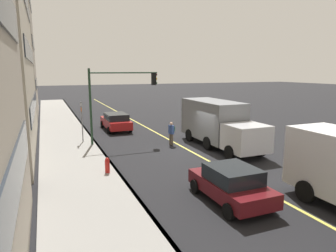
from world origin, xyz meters
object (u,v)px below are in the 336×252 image
fire_hydrant (107,167)px  car_maroon (231,184)px  traffic_light_mast (118,92)px  truck_gray (218,123)px  street_sign_post (82,119)px  pedestrian_with_backpack (171,132)px  car_red (116,121)px

fire_hydrant → car_maroon: bearing=-141.3°
traffic_light_mast → fire_hydrant: (-6.38, 2.18, -3.31)m
truck_gray → traffic_light_mast: bearing=61.9°
street_sign_post → fire_hydrant: 7.58m
pedestrian_with_backpack → fire_hydrant: (-4.60, 5.50, -0.51)m
car_maroon → traffic_light_mast: size_ratio=0.72×
truck_gray → street_sign_post: 9.73m
car_maroon → pedestrian_with_backpack: size_ratio=2.33×
traffic_light_mast → truck_gray: bearing=-118.1°
car_maroon → traffic_light_mast: traffic_light_mast is taller
car_red → fire_hydrant: (-11.73, 3.11, -0.33)m
car_red → car_maroon: bearing=-176.9°
truck_gray → fire_hydrant: bearing=110.1°
car_maroon → truck_gray: truck_gray is taller
street_sign_post → pedestrian_with_backpack: bearing=-116.2°
truck_gray → fire_hydrant: (-3.07, 8.38, -1.19)m
car_red → pedestrian_with_backpack: 7.52m
street_sign_post → car_maroon: bearing=-160.9°
pedestrian_with_backpack → car_maroon: bearing=171.2°
car_maroon → truck_gray: bearing=-28.4°
car_red → pedestrian_with_backpack: size_ratio=2.83×
truck_gray → fire_hydrant: truck_gray is taller
car_maroon → street_sign_post: (12.46, 4.32, 1.04)m
pedestrian_with_backpack → truck_gray: bearing=-118.0°
truck_gray → pedestrian_with_backpack: 3.33m
car_red → fire_hydrant: car_red is taller
traffic_light_mast → street_sign_post: bearing=66.8°
car_red → fire_hydrant: bearing=165.2°
car_maroon → car_red: car_red is taller
traffic_light_mast → fire_hydrant: size_ratio=5.76×
truck_gray → pedestrian_with_backpack: (1.53, 2.88, -0.68)m
car_maroon → truck_gray: (8.08, -4.37, 0.90)m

